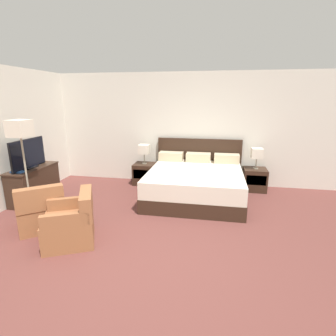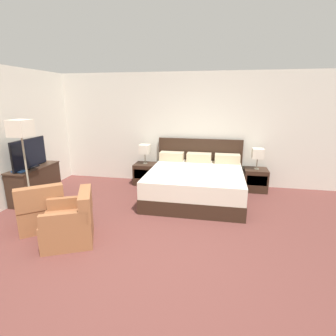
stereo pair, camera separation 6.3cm
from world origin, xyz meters
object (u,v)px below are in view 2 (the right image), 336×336
table_lamp_right (258,154)px  nightstand_left (145,174)px  tv (29,154)px  floor_lamp (21,135)px  armchair_companion (71,223)px  bed (196,183)px  table_lamp_left (145,149)px  armchair_by_window (41,210)px  book_red_cover (19,171)px  dresser (35,183)px  nightstand_right (255,180)px

table_lamp_right → nightstand_left: bearing=-180.0°
nightstand_left → tv: size_ratio=0.54×
nightstand_left → floor_lamp: bearing=-128.2°
armchair_companion → bed: bearing=52.4°
bed → table_lamp_right: size_ratio=4.30×
table_lamp_right → table_lamp_left: bearing=180.0°
nightstand_left → armchair_by_window: armchair_by_window is taller
nightstand_left → book_red_cover: (-1.96, -1.83, 0.46)m
table_lamp_left → book_red_cover: (-1.96, -1.83, -0.14)m
armchair_companion → table_lamp_left: bearing=83.4°
armchair_companion → dresser: bearing=140.0°
bed → armchair_companion: size_ratio=2.20×
bed → table_lamp_right: 1.57m
tv → floor_lamp: (0.34, -0.53, 0.45)m
armchair_companion → floor_lamp: size_ratio=0.54×
armchair_companion → nightstand_right: bearing=43.9°
table_lamp_right → floor_lamp: 4.70m
table_lamp_right → tv: (-4.54, -1.51, 0.13)m
book_red_cover → tv: bearing=87.1°
armchair_by_window → floor_lamp: bearing=140.6°
book_red_cover → nightstand_right: bearing=21.9°
tv → book_red_cover: bearing=-92.9°
book_red_cover → nightstand_left: bearing=43.1°
table_lamp_left → floor_lamp: 2.66m
armchair_companion → nightstand_left: bearing=83.4°
nightstand_right → armchair_by_window: size_ratio=0.52×
nightstand_left → tv: (-1.94, -1.51, 0.73)m
floor_lamp → table_lamp_left: bearing=51.9°
bed → nightstand_left: bearing=151.7°
nightstand_right → dresser: dresser is taller
bed → tv: tv is taller
table_lamp_left → floor_lamp: bearing=-128.1°
floor_lamp → dresser: bearing=120.1°
dresser → tv: 0.62m
dresser → armchair_companion: (1.61, -1.36, -0.08)m
bed → nightstand_left: 1.48m
book_red_cover → table_lamp_right: bearing=21.9°
nightstand_left → armchair_by_window: 2.70m
nightstand_right → armchair_companion: bearing=-136.1°
table_lamp_left → bed: bearing=-28.3°
nightstand_right → book_red_cover: book_red_cover is taller
table_lamp_left → floor_lamp: size_ratio=0.28×
bed → table_lamp_left: size_ratio=4.30×
armchair_by_window → book_red_cover: bearing=143.8°
table_lamp_right → floor_lamp: (-4.20, -2.04, 0.57)m
table_lamp_left → floor_lamp: floor_lamp is taller
table_lamp_left → book_red_cover: size_ratio=2.03×
book_red_cover → armchair_by_window: bearing=-36.2°
bed → dresser: bearing=-166.9°
book_red_cover → armchair_by_window: (0.91, -0.66, -0.43)m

